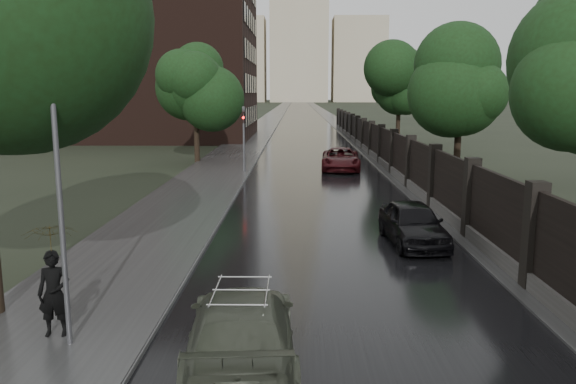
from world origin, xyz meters
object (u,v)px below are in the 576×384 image
(car_right_near, at_px, (413,223))
(traffic_light, at_px, (244,134))
(tree_right_b, at_px, (460,90))
(volga_sedan, at_px, (242,329))
(car_right_far, at_px, (341,159))
(tree_left_far, at_px, (195,86))
(lamp_post, at_px, (61,212))
(tree_right_c, at_px, (399,91))
(pedestrian_umbrella, at_px, (51,247))

(car_right_near, bearing_deg, traffic_light, 109.54)
(tree_right_b, xyz_separation_m, traffic_light, (-11.80, 2.99, -2.55))
(volga_sedan, height_order, car_right_far, car_right_far)
(tree_left_far, bearing_deg, lamp_post, -84.79)
(car_right_far, bearing_deg, car_right_near, -83.37)
(tree_right_c, xyz_separation_m, traffic_light, (-11.80, -15.01, -2.55))
(tree_right_b, relative_size, lamp_post, 1.37)
(volga_sedan, height_order, car_right_near, car_right_near)
(tree_right_c, relative_size, car_right_near, 1.73)
(tree_right_b, bearing_deg, pedestrian_umbrella, -123.45)
(tree_right_b, xyz_separation_m, car_right_far, (-5.90, 4.66, -4.25))
(volga_sedan, bearing_deg, tree_right_c, -107.91)
(tree_left_far, xyz_separation_m, tree_right_c, (15.50, 10.00, -0.29))
(car_right_far, bearing_deg, tree_right_c, 69.68)
(lamp_post, height_order, car_right_near, lamp_post)
(tree_right_c, distance_m, car_right_far, 15.19)
(lamp_post, bearing_deg, tree_right_b, 57.82)
(tree_right_c, bearing_deg, tree_right_b, -90.00)
(tree_right_c, xyz_separation_m, car_right_far, (-5.90, -13.34, -4.25))
(traffic_light, distance_m, volga_sedan, 24.12)
(tree_right_b, relative_size, pedestrian_umbrella, 2.67)
(tree_left_far, distance_m, lamp_post, 28.73)
(tree_left_far, bearing_deg, pedestrian_umbrella, -85.53)
(car_right_near, xyz_separation_m, pedestrian_umbrella, (-8.34, -7.33, 1.22))
(tree_left_far, xyz_separation_m, tree_right_b, (15.50, -8.00, -0.29))
(car_right_near, bearing_deg, car_right_far, 89.21)
(tree_left_far, height_order, volga_sedan, tree_left_far)
(car_right_near, xyz_separation_m, car_right_far, (-0.94, 17.46, 0.01))
(car_right_far, bearing_deg, tree_right_b, -34.78)
(tree_right_b, relative_size, car_right_near, 1.73)
(tree_left_far, bearing_deg, tree_right_b, -27.30)
(traffic_light, xyz_separation_m, car_right_near, (6.84, -15.80, -1.71))
(tree_right_c, xyz_separation_m, car_right_near, (-4.96, -30.80, -4.26))
(traffic_light, distance_m, car_right_near, 17.30)
(car_right_near, distance_m, pedestrian_umbrella, 11.17)
(tree_left_far, height_order, lamp_post, tree_left_far)
(tree_left_far, distance_m, tree_right_b, 17.45)
(tree_right_b, height_order, lamp_post, tree_right_b)
(volga_sedan, xyz_separation_m, car_right_near, (4.67, 8.17, 0.02))
(tree_left_far, relative_size, lamp_post, 1.45)
(tree_right_b, xyz_separation_m, tree_right_c, (0.00, 18.00, 0.00))
(tree_right_c, height_order, car_right_far, tree_right_c)
(lamp_post, distance_m, traffic_light, 23.52)
(lamp_post, xyz_separation_m, volga_sedan, (3.27, -0.47, -2.00))
(tree_right_c, height_order, traffic_light, tree_right_c)
(lamp_post, relative_size, pedestrian_umbrella, 1.94)
(volga_sedan, distance_m, pedestrian_umbrella, 3.97)
(tree_left_far, relative_size, tree_right_b, 1.05)
(traffic_light, bearing_deg, tree_left_far, 126.47)
(tree_left_far, relative_size, traffic_light, 1.85)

